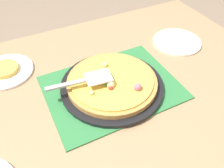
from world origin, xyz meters
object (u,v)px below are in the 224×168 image
object	(u,v)px
plate_far_right	(5,71)
served_slice_right	(4,69)
plate_side	(177,42)
pizza_server	(85,80)
pizza	(112,82)
pizza_pan	(112,85)

from	to	relation	value
plate_far_right	served_slice_right	world-z (taller)	served_slice_right
served_slice_right	plate_side	bearing A→B (deg)	-10.50
pizza_server	pizza	bearing A→B (deg)	-7.94
pizza_pan	served_slice_right	size ratio (longest dim) A/B	3.45
plate_side	pizza_pan	bearing A→B (deg)	-161.97
plate_far_right	plate_side	size ratio (longest dim) A/B	1.00
pizza	plate_far_right	xyz separation A→B (m)	(-0.34, 0.27, -0.03)
plate_side	served_slice_right	size ratio (longest dim) A/B	2.00
plate_far_right	pizza_server	world-z (taller)	pizza_server
pizza_pan	pizza_server	xyz separation A→B (m)	(-0.10, 0.01, 0.06)
plate_far_right	served_slice_right	bearing A→B (deg)	0.00
pizza_pan	pizza	xyz separation A→B (m)	(-0.00, -0.00, 0.02)
plate_side	served_slice_right	bearing A→B (deg)	169.50
served_slice_right	pizza_server	size ratio (longest dim) A/B	0.47
plate_side	pizza_server	world-z (taller)	pizza_server
pizza	plate_side	xyz separation A→B (m)	(0.40, 0.13, -0.03)
plate_side	served_slice_right	world-z (taller)	served_slice_right
plate_far_right	served_slice_right	size ratio (longest dim) A/B	2.00
pizza_server	plate_far_right	bearing A→B (deg)	133.68
pizza_pan	plate_side	world-z (taller)	pizza_pan
pizza_pan	pizza_server	bearing A→B (deg)	172.62
served_slice_right	pizza	bearing A→B (deg)	-38.34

